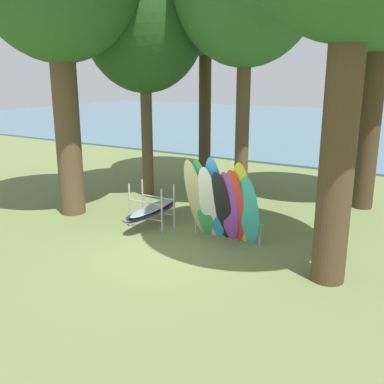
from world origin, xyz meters
The scene contains 5 objects.
ground_plane centered at (0.00, 0.00, 0.00)m, with size 80.00×80.00×0.00m, color olive.
lake_water centered at (0.00, 29.41, 0.05)m, with size 80.00×36.00×0.10m, color #477084.
tree_far_right_back centered at (-3.55, 4.08, 5.88)m, with size 4.09×4.09×8.27m.
leaning_board_pile centered at (0.86, 1.22, 1.04)m, with size 2.03×0.91×2.28m.
board_storage_rack centered at (-1.36, 1.28, 0.50)m, with size 1.15×2.13×1.25m.
Camera 1 is at (5.69, -8.25, 4.21)m, focal length 41.08 mm.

